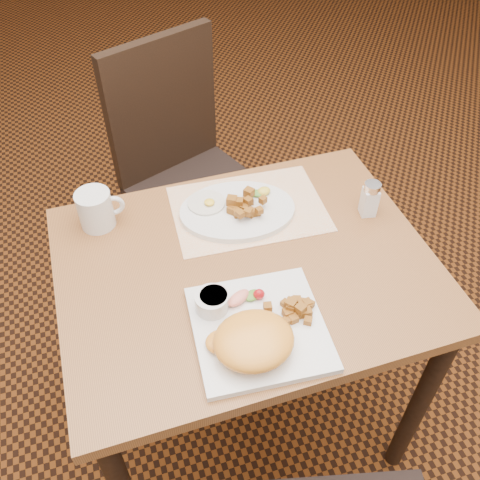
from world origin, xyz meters
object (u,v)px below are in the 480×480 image
object	(u,v)px
plate_oval	(237,211)
coffee_mug	(96,209)
chair_far	(185,165)
plate_square	(259,328)
table	(246,292)
salt_shaker	(370,198)

from	to	relation	value
plate_oval	coffee_mug	size ratio (longest dim) A/B	2.55
chair_far	coffee_mug	size ratio (longest dim) A/B	8.12
plate_square	plate_oval	world-z (taller)	plate_oval
table	plate_square	distance (m)	0.23
table	coffee_mug	world-z (taller)	coffee_mug
plate_oval	salt_shaker	xyz separation A→B (m)	(0.33, -0.10, 0.04)
plate_square	plate_oval	xyz separation A→B (m)	(0.07, 0.37, 0.00)
plate_square	salt_shaker	size ratio (longest dim) A/B	2.80
table	plate_square	size ratio (longest dim) A/B	3.21
table	chair_far	xyz separation A→B (m)	(0.00, 0.70, -0.10)
salt_shaker	coffee_mug	distance (m)	0.70
plate_square	salt_shaker	distance (m)	0.48
chair_far	salt_shaker	distance (m)	0.76
chair_far	plate_square	xyz separation A→B (m)	(-0.04, -0.89, 0.22)
chair_far	coffee_mug	xyz separation A→B (m)	(-0.32, -0.45, 0.26)
plate_square	salt_shaker	xyz separation A→B (m)	(0.40, 0.27, 0.04)
plate_oval	salt_shaker	distance (m)	0.35
table	coffee_mug	xyz separation A→B (m)	(-0.32, 0.25, 0.16)
salt_shaker	coffee_mug	bearing A→B (deg)	165.41
chair_far	plate_oval	world-z (taller)	chair_far
table	chair_far	size ratio (longest dim) A/B	0.93
plate_oval	salt_shaker	bearing A→B (deg)	-17.43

